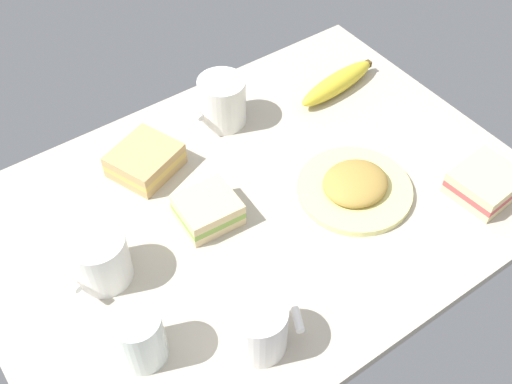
# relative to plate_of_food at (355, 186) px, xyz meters

# --- Properties ---
(tabletop) EXTENTS (0.90, 0.64, 0.02)m
(tabletop) POSITION_rel_plate_of_food_xyz_m (0.15, -0.07, -0.02)
(tabletop) COLOR #BCB29E
(tabletop) RESTS_ON ground
(plate_of_food) EXTENTS (0.19, 0.19, 0.04)m
(plate_of_food) POSITION_rel_plate_of_food_xyz_m (0.00, 0.00, 0.00)
(plate_of_food) COLOR #EAE58C
(plate_of_food) RESTS_ON tabletop
(coffee_mug_black) EXTENTS (0.10, 0.08, 0.09)m
(coffee_mug_black) POSITION_rel_plate_of_food_xyz_m (0.29, 0.14, 0.03)
(coffee_mug_black) COLOR white
(coffee_mug_black) RESTS_ON tabletop
(coffee_mug_milky) EXTENTS (0.11, 0.09, 0.09)m
(coffee_mug_milky) POSITION_rel_plate_of_food_xyz_m (0.08, -0.28, 0.03)
(coffee_mug_milky) COLOR white
(coffee_mug_milky) RESTS_ON tabletop
(coffee_mug_spare) EXTENTS (0.11, 0.09, 0.09)m
(coffee_mug_spare) POSITION_rel_plate_of_food_xyz_m (0.42, -0.09, 0.03)
(coffee_mug_spare) COLOR white
(coffee_mug_spare) RESTS_ON tabletop
(sandwich_main) EXTENTS (0.10, 0.09, 0.04)m
(sandwich_main) POSITION_rel_plate_of_food_xyz_m (0.23, -0.09, 0.01)
(sandwich_main) COLOR beige
(sandwich_main) RESTS_ON tabletop
(sandwich_side) EXTENTS (0.13, 0.13, 0.04)m
(sandwich_side) POSITION_rel_plate_of_food_xyz_m (0.26, -0.25, 0.01)
(sandwich_side) COLOR tan
(sandwich_side) RESTS_ON tabletop
(sandwich_extra) EXTENTS (0.11, 0.10, 0.04)m
(sandwich_extra) POSITION_rel_plate_of_food_xyz_m (-0.18, 0.13, 0.01)
(sandwich_extra) COLOR beige
(sandwich_extra) RESTS_ON tabletop
(glass_of_milk) EXTENTS (0.07, 0.07, 0.09)m
(glass_of_milk) POSITION_rel_plate_of_food_xyz_m (0.43, 0.06, 0.03)
(glass_of_milk) COLOR silver
(glass_of_milk) RESTS_ON tabletop
(banana) EXTENTS (0.19, 0.06, 0.04)m
(banana) POSITION_rel_plate_of_food_xyz_m (-0.15, -0.22, 0.01)
(banana) COLOR yellow
(banana) RESTS_ON tabletop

